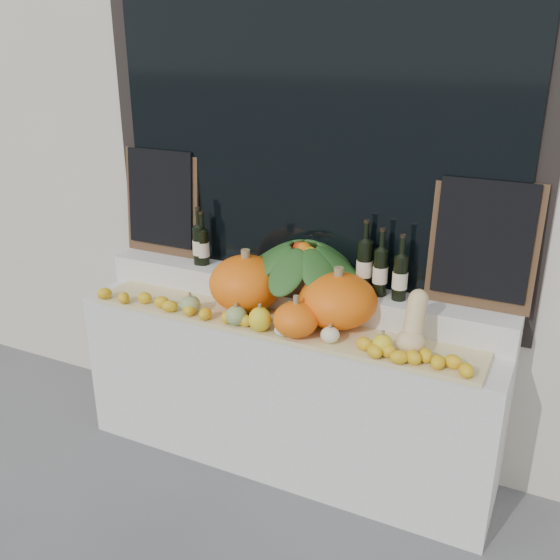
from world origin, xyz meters
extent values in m
cube|color=beige|center=(0.00, 2.25, 2.25)|extent=(7.00, 0.90, 4.50)
cube|color=black|center=(0.00, 1.80, 1.90)|extent=(2.40, 0.04, 2.10)
cube|color=black|center=(0.00, 1.77, 1.90)|extent=(2.20, 0.02, 2.00)
cube|color=silver|center=(0.00, 1.52, 0.44)|extent=(2.30, 0.55, 0.88)
cube|color=silver|center=(0.00, 1.68, 0.96)|extent=(2.30, 0.25, 0.16)
cube|color=tan|center=(0.00, 1.40, 0.89)|extent=(2.10, 0.32, 0.02)
ellipsoid|color=orange|center=(-0.22, 1.48, 1.05)|extent=(0.40, 0.40, 0.29)
ellipsoid|color=orange|center=(0.29, 1.51, 1.04)|extent=(0.51, 0.51, 0.27)
ellipsoid|color=orange|center=(0.15, 1.31, 0.99)|extent=(0.27, 0.27, 0.17)
ellipsoid|color=#DEBD82|center=(0.70, 1.37, 0.97)|extent=(0.13, 0.13, 0.12)
cylinder|color=#DEBD82|center=(0.70, 1.42, 1.08)|extent=(0.09, 0.14, 0.18)
sphere|color=#DEBD82|center=(0.70, 1.46, 1.15)|extent=(0.09, 0.09, 0.09)
ellipsoid|color=#31641E|center=(0.14, 1.30, 0.95)|extent=(0.11, 0.11, 0.09)
cylinder|color=olive|center=(0.14, 1.30, 1.01)|extent=(0.02, 0.02, 0.02)
ellipsoid|color=#31641E|center=(-0.17, 1.29, 0.95)|extent=(0.11, 0.11, 0.10)
cylinder|color=olive|center=(-0.17, 1.29, 1.02)|extent=(0.02, 0.02, 0.02)
ellipsoid|color=beige|center=(0.10, 1.28, 0.94)|extent=(0.08, 0.08, 0.06)
cylinder|color=olive|center=(0.10, 1.28, 0.98)|extent=(0.02, 0.02, 0.02)
ellipsoid|color=yellow|center=(-0.03, 1.28, 0.97)|extent=(0.11, 0.11, 0.12)
cylinder|color=olive|center=(-0.03, 1.28, 1.04)|extent=(0.02, 0.02, 0.02)
ellipsoid|color=beige|center=(0.33, 1.32, 0.94)|extent=(0.09, 0.09, 0.08)
cylinder|color=olive|center=(0.33, 1.32, 0.99)|extent=(0.02, 0.02, 0.02)
ellipsoid|color=yellow|center=(0.59, 1.31, 0.95)|extent=(0.09, 0.09, 0.10)
cylinder|color=olive|center=(0.59, 1.31, 1.01)|extent=(0.02, 0.02, 0.02)
ellipsoid|color=#31641E|center=(-0.46, 1.31, 0.95)|extent=(0.11, 0.11, 0.09)
cylinder|color=olive|center=(-0.46, 1.31, 1.01)|extent=(0.02, 0.02, 0.02)
cylinder|color=black|center=(0.04, 1.66, 1.09)|extent=(0.46, 0.46, 0.10)
cylinder|color=black|center=(-0.62, 1.66, 1.15)|extent=(0.07, 0.07, 0.22)
cylinder|color=black|center=(-0.62, 1.66, 1.31)|extent=(0.03, 0.03, 0.10)
cylinder|color=beige|center=(-0.62, 1.66, 1.14)|extent=(0.08, 0.08, 0.08)
cylinder|color=black|center=(-0.62, 1.66, 1.37)|extent=(0.03, 0.03, 0.02)
cylinder|color=black|center=(-0.60, 1.67, 1.14)|extent=(0.07, 0.07, 0.20)
cylinder|color=black|center=(-0.60, 1.67, 1.29)|extent=(0.03, 0.03, 0.10)
cylinder|color=beige|center=(-0.60, 1.67, 1.13)|extent=(0.08, 0.08, 0.08)
cylinder|color=black|center=(-0.60, 1.67, 1.35)|extent=(0.03, 0.03, 0.02)
cylinder|color=black|center=(0.36, 1.69, 1.17)|extent=(0.08, 0.08, 0.26)
cylinder|color=black|center=(0.36, 1.69, 1.35)|extent=(0.03, 0.03, 0.10)
cylinder|color=beige|center=(0.36, 1.69, 1.16)|extent=(0.08, 0.08, 0.08)
cylinder|color=black|center=(0.36, 1.69, 1.41)|extent=(0.03, 0.03, 0.02)
cylinder|color=black|center=(0.45, 1.67, 1.16)|extent=(0.07, 0.07, 0.24)
cylinder|color=black|center=(0.45, 1.67, 1.33)|extent=(0.03, 0.03, 0.10)
cylinder|color=beige|center=(0.45, 1.67, 1.15)|extent=(0.08, 0.08, 0.08)
cylinder|color=black|center=(0.45, 1.67, 1.39)|extent=(0.03, 0.03, 0.02)
cylinder|color=black|center=(0.56, 1.66, 1.15)|extent=(0.07, 0.07, 0.23)
cylinder|color=black|center=(0.56, 1.66, 1.32)|extent=(0.03, 0.03, 0.10)
cylinder|color=beige|center=(0.56, 1.66, 1.14)|extent=(0.08, 0.08, 0.08)
cylinder|color=black|center=(0.56, 1.66, 1.37)|extent=(0.03, 0.03, 0.02)
cube|color=#4C331E|center=(-0.92, 1.75, 1.35)|extent=(0.50, 0.07, 0.62)
cube|color=black|center=(-0.92, 1.73, 1.38)|extent=(0.44, 0.06, 0.56)
cube|color=#4C331E|center=(0.92, 1.75, 1.35)|extent=(0.50, 0.07, 0.62)
cube|color=black|center=(0.92, 1.73, 1.38)|extent=(0.44, 0.06, 0.56)
camera|label=1|loc=(1.28, -1.18, 2.27)|focal=40.00mm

